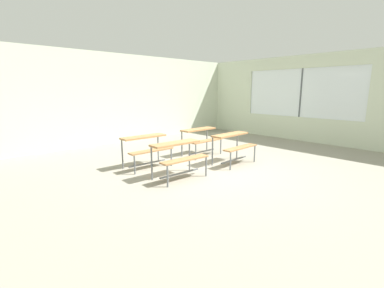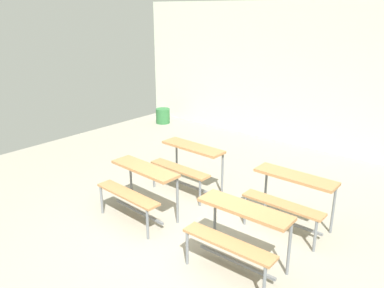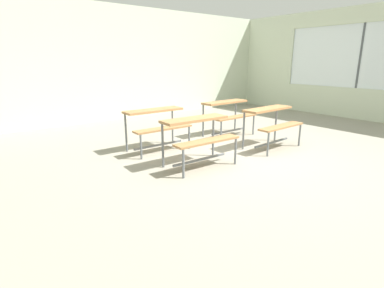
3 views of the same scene
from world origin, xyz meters
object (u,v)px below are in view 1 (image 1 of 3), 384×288
desk_bench_r0c0 (179,152)px  desk_bench_r0c1 (234,141)px  desk_bench_r1c0 (146,144)px  desk_bench_r1c1 (201,135)px

desk_bench_r0c0 → desk_bench_r0c1: (1.71, -0.06, 0.00)m
desk_bench_r1c0 → desk_bench_r1c1: same height
desk_bench_r0c0 → desk_bench_r0c1: bearing=-0.1°
desk_bench_r0c0 → desk_bench_r1c1: bearing=34.6°
desk_bench_r0c1 → desk_bench_r1c0: bearing=144.3°
desk_bench_r0c1 → desk_bench_r1c1: same height
desk_bench_r0c0 → desk_bench_r0c1: size_ratio=1.00×
desk_bench_r1c0 → desk_bench_r1c1: 1.80m
desk_bench_r1c1 → desk_bench_r0c0: bearing=-148.2°
desk_bench_r0c0 → desk_bench_r1c0: (-0.06, 1.12, 0.00)m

